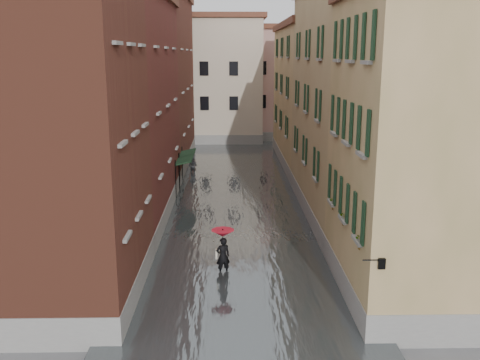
{
  "coord_description": "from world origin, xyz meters",
  "views": [
    {
      "loc": [
        -0.43,
        -21.74,
        9.45
      ],
      "look_at": [
        0.1,
        5.5,
        3.0
      ],
      "focal_mm": 40.0,
      "sensor_mm": 36.0,
      "label": 1
    }
  ],
  "objects": [
    {
      "name": "building_end_pink",
      "position": [
        6.0,
        40.0,
        6.0
      ],
      "size": [
        10.0,
        9.0,
        12.0
      ],
      "primitive_type": "cube",
      "color": "tan",
      "rests_on": "ground"
    },
    {
      "name": "building_right_near",
      "position": [
        7.0,
        -2.0,
        5.75
      ],
      "size": [
        6.0,
        8.0,
        11.5
      ],
      "primitive_type": "cube",
      "color": "olive",
      "rests_on": "ground"
    },
    {
      "name": "wall_lantern",
      "position": [
        4.33,
        -6.0,
        3.01
      ],
      "size": [
        0.71,
        0.22,
        0.35
      ],
      "color": "black",
      "rests_on": "ground"
    },
    {
      "name": "building_right_mid",
      "position": [
        7.0,
        9.0,
        6.5
      ],
      "size": [
        6.0,
        14.0,
        13.0
      ],
      "primitive_type": "cube",
      "color": "tan",
      "rests_on": "ground"
    },
    {
      "name": "floodwater",
      "position": [
        0.0,
        13.0,
        0.1
      ],
      "size": [
        10.0,
        60.0,
        0.2
      ],
      "primitive_type": "cube",
      "color": "#505759",
      "rests_on": "ground"
    },
    {
      "name": "building_left_near",
      "position": [
        -7.0,
        -2.0,
        6.5
      ],
      "size": [
        6.0,
        8.0,
        13.0
      ],
      "primitive_type": "cube",
      "color": "brown",
      "rests_on": "ground"
    },
    {
      "name": "awning_far",
      "position": [
        -3.49,
        15.75,
        2.46
      ],
      "size": [
        1.09,
        2.75,
        2.8
      ],
      "color": "black",
      "rests_on": "ground"
    },
    {
      "name": "building_left_mid",
      "position": [
        -7.0,
        9.0,
        6.25
      ],
      "size": [
        6.0,
        14.0,
        12.5
      ],
      "primitive_type": "cube",
      "color": "maroon",
      "rests_on": "ground"
    },
    {
      "name": "pedestrian_main",
      "position": [
        -0.75,
        0.13,
        1.27
      ],
      "size": [
        1.01,
        1.01,
        2.06
      ],
      "color": "black",
      "rests_on": "ground"
    },
    {
      "name": "building_right_far",
      "position": [
        7.0,
        24.0,
        5.75
      ],
      "size": [
        6.0,
        16.0,
        11.5
      ],
      "primitive_type": "cube",
      "color": "olive",
      "rests_on": "ground"
    },
    {
      "name": "window_planters",
      "position": [
        4.12,
        -2.06,
        3.51
      ],
      "size": [
        0.59,
        5.66,
        0.84
      ],
      "color": "brown",
      "rests_on": "ground"
    },
    {
      "name": "building_end_cream",
      "position": [
        -3.0,
        38.0,
        6.5
      ],
      "size": [
        12.0,
        9.0,
        13.0
      ],
      "primitive_type": "cube",
      "color": "beige",
      "rests_on": "ground"
    },
    {
      "name": "ground",
      "position": [
        0.0,
        0.0,
        0.0
      ],
      "size": [
        120.0,
        120.0,
        0.0
      ],
      "primitive_type": "plane",
      "color": "#535355",
      "rests_on": "ground"
    },
    {
      "name": "pedestrian_far",
      "position": [
        -3.38,
        19.97,
        0.73
      ],
      "size": [
        0.87,
        0.78,
        1.46
      ],
      "primitive_type": "imported",
      "rotation": [
        0.0,
        0.0,
        -0.38
      ],
      "color": "black",
      "rests_on": "ground"
    },
    {
      "name": "awning_near",
      "position": [
        -3.49,
        13.38,
        2.46
      ],
      "size": [
        1.09,
        2.75,
        2.8
      ],
      "color": "black",
      "rests_on": "ground"
    },
    {
      "name": "building_left_far",
      "position": [
        -7.0,
        24.0,
        7.0
      ],
      "size": [
        6.0,
        16.0,
        14.0
      ],
      "primitive_type": "cube",
      "color": "brown",
      "rests_on": "ground"
    }
  ]
}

